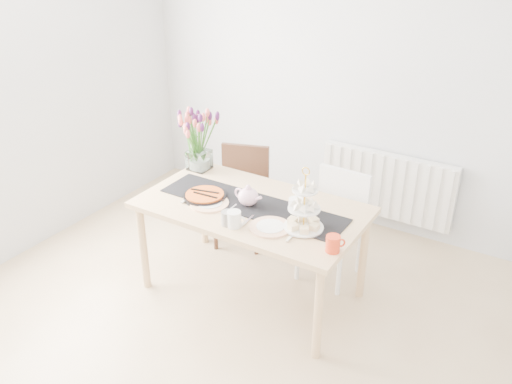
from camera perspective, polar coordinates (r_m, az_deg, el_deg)
The scene contains 16 objects.
room_shell at distance 3.03m, azimuth -7.80°, elevation 1.68°, with size 4.50×4.50×4.50m.
radiator at distance 4.95m, azimuth 13.58°, elevation 0.68°, with size 1.20×0.08×0.60m, color white.
dining_table at distance 3.89m, azimuth -0.45°, elevation -2.38°, with size 1.60×0.90×0.75m.
chair_brown at distance 4.69m, azimuth -1.41°, elevation 0.46°, with size 0.53×0.53×0.84m.
chair_white at distance 4.26m, azimuth 8.41°, elevation -2.63°, with size 0.44×0.44×0.86m.
table_runner at distance 3.85m, azimuth -0.45°, elevation -1.33°, with size 1.40×0.35×0.01m, color black.
tulip_vase at distance 4.31m, azimuth -6.14°, elevation 6.35°, with size 0.59×0.59×0.50m.
cake_stand at distance 3.53m, azimuth 5.07°, elevation -2.30°, with size 0.27×0.27×0.39m.
teapot at distance 3.81m, azimuth -0.83°, elevation -0.49°, with size 0.23×0.19×0.15m, color white, non-canonical shape.
cream_jug at distance 3.76m, azimuth 4.19°, elevation -1.39°, with size 0.10×0.10×0.10m, color white.
tart_tin at distance 3.96m, azimuth -5.42°, elevation -0.42°, with size 0.31×0.31×0.04m.
mug_grey at distance 3.60m, azimuth -3.04°, elevation -2.76°, with size 0.08×0.08×0.10m, color gray.
mug_white at distance 3.57m, azimuth -2.33°, elevation -2.87°, with size 0.09×0.09×0.11m, color white.
mug_orange at distance 3.35m, azimuth 8.10°, elevation -5.42°, with size 0.09×0.09×0.11m, color red.
plate_left at distance 3.88m, azimuth -4.93°, elevation -1.20°, with size 0.28×0.28×0.01m, color white.
plate_right at distance 3.57m, azimuth 1.52°, elevation -3.72°, with size 0.28×0.28×0.01m, color white.
Camera 1 is at (1.77, -2.09, 2.58)m, focal length 38.00 mm.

